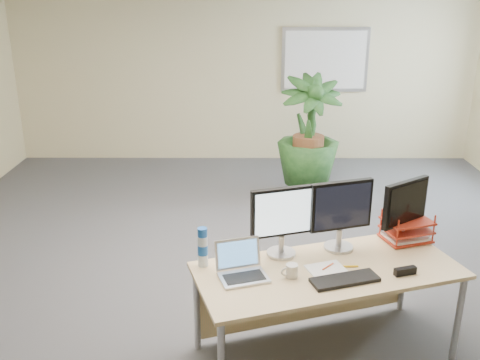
{
  "coord_description": "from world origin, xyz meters",
  "views": [
    {
      "loc": [
        -0.04,
        -4.17,
        2.55
      ],
      "look_at": [
        -0.06,
        0.35,
        0.93
      ],
      "focal_mm": 40.0,
      "sensor_mm": 36.0,
      "label": 1
    }
  ],
  "objects_px": {
    "monitor_left": "(282,217)",
    "desk": "(321,280)",
    "monitor_right": "(341,211)",
    "laptop": "(241,267)",
    "floor_plant": "(308,139)"
  },
  "relations": [
    {
      "from": "desk",
      "to": "laptop",
      "type": "bearing_deg",
      "value": -162.46
    },
    {
      "from": "monitor_left",
      "to": "laptop",
      "type": "relative_size",
      "value": 1.35
    },
    {
      "from": "floor_plant",
      "to": "monitor_left",
      "type": "xyz_separation_m",
      "value": [
        -0.55,
        -3.05,
        0.26
      ]
    },
    {
      "from": "laptop",
      "to": "monitor_left",
      "type": "bearing_deg",
      "value": 45.08
    },
    {
      "from": "monitor_right",
      "to": "laptop",
      "type": "distance_m",
      "value": 0.87
    },
    {
      "from": "monitor_right",
      "to": "monitor_left",
      "type": "bearing_deg",
      "value": -167.21
    },
    {
      "from": "monitor_right",
      "to": "laptop",
      "type": "height_order",
      "value": "monitor_right"
    },
    {
      "from": "monitor_left",
      "to": "floor_plant",
      "type": "bearing_deg",
      "value": 79.7
    },
    {
      "from": "monitor_left",
      "to": "monitor_right",
      "type": "xyz_separation_m",
      "value": [
        0.44,
        0.1,
        0.01
      ]
    },
    {
      "from": "desk",
      "to": "monitor_right",
      "type": "height_order",
      "value": "monitor_right"
    },
    {
      "from": "desk",
      "to": "laptop",
      "type": "relative_size",
      "value": 5.14
    },
    {
      "from": "laptop",
      "to": "floor_plant",
      "type": "bearing_deg",
      "value": 75.75
    },
    {
      "from": "monitor_left",
      "to": "desk",
      "type": "bearing_deg",
      "value": -21.47
    },
    {
      "from": "desk",
      "to": "floor_plant",
      "type": "xyz_separation_m",
      "value": [
        0.27,
        3.16,
        0.19
      ]
    },
    {
      "from": "desk",
      "to": "monitor_left",
      "type": "relative_size",
      "value": 3.82
    }
  ]
}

